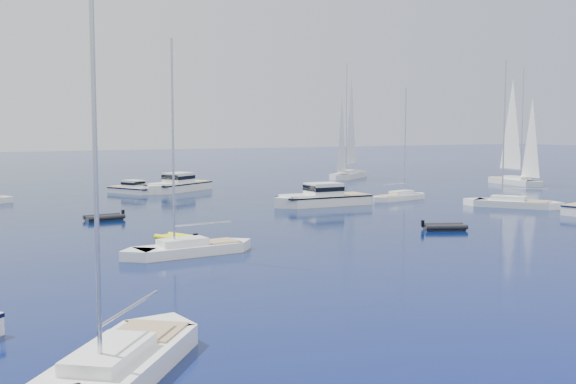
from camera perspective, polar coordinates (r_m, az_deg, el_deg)
motor_cruiser_centre at (r=69.03m, az=2.70°, el=-1.09°), size 10.67×3.30×2.80m
motor_cruiser_distant at (r=84.90m, az=-8.83°, el=0.06°), size 10.71×8.55×2.80m
motor_cruiser_horizon at (r=83.49m, az=-12.20°, el=-0.09°), size 5.38×7.49×1.91m
sailboat_fore at (r=23.17m, az=-13.55°, el=-14.23°), size 8.84×10.11×15.73m
sailboat_mid_r at (r=70.93m, az=17.51°, el=-1.16°), size 7.71×9.41×14.33m
sailboat_mid_l at (r=43.32m, az=-7.96°, el=-4.97°), size 9.19×3.20×13.23m
sailboat_centre at (r=75.12m, az=8.89°, el=-0.63°), size 8.45×4.06×12.02m
sailboat_sails_r at (r=98.75m, az=17.68°, el=0.60°), size 3.82×10.95×15.77m
sailboat_sails_far at (r=105.64m, az=4.87°, el=1.12°), size 11.12×9.76×17.33m
tender_yellow at (r=47.95m, az=-8.75°, el=-3.98°), size 3.00×3.79×0.95m
tender_grey_near at (r=54.12m, az=12.39°, el=-2.98°), size 3.74×2.99×0.95m
tender_grey_far at (r=60.19m, az=-14.48°, el=-2.20°), size 3.46×2.22×0.95m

